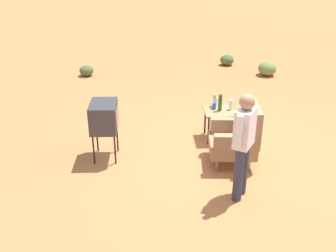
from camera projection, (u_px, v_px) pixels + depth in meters
ground_plane at (229, 156)px, 7.13m from camera, size 60.00×60.00×0.00m
armchair at (239, 136)px, 6.74m from camera, size 0.83×0.84×1.06m
side_table at (219, 115)px, 7.55m from camera, size 0.56×0.56×0.58m
tv_on_stand at (104, 117)px, 6.77m from camera, size 0.61×0.47×1.03m
person_standing at (244, 141)px, 5.65m from camera, size 0.50×0.38×1.64m
soda_can_blue at (214, 106)px, 7.55m from camera, size 0.07×0.07×0.12m
bottle_wine_green at (220, 103)px, 7.44m from camera, size 0.07×0.07×0.32m
bottle_short_clear at (231, 105)px, 7.51m from camera, size 0.06×0.06×0.20m
flower_vase at (215, 99)px, 7.64m from camera, size 0.15×0.10×0.27m
shrub_near at (227, 60)px, 12.04m from camera, size 0.41×0.41×0.31m
shrub_mid at (267, 69)px, 11.14m from camera, size 0.50×0.50×0.39m
shrub_lone at (86, 71)px, 11.12m from camera, size 0.39×0.39×0.30m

